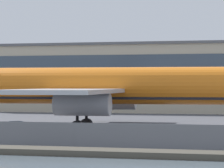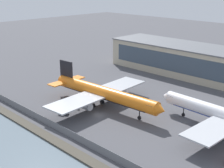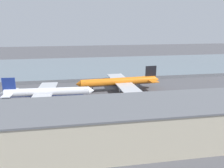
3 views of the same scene
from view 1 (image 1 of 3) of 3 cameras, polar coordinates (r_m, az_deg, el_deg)
name	(u,v)px [view 1 (image 1 of 3)]	position (r m, az deg, el deg)	size (l,w,h in m)	color
ground_plane	(119,135)	(72.12, 0.64, -4.45)	(500.00, 500.00, 0.00)	#4C4C51
shoreline_seawall	(57,151)	(52.53, -4.81, -5.86)	(320.00, 3.00, 0.50)	#474238
perimeter_fence	(74,136)	(56.69, -3.29, -4.52)	(280.00, 0.10, 2.28)	slate
cargo_jet_orange	(100,87)	(78.41, -1.02, -0.29)	(48.63, 41.97, 13.64)	orange
baggage_tug	(20,131)	(67.69, -8.05, -4.06)	(3.49, 3.26, 1.80)	#1E2328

